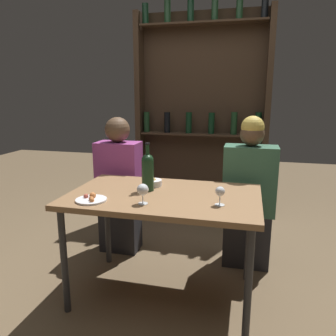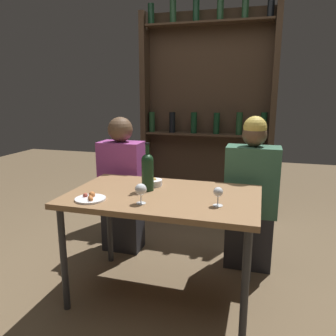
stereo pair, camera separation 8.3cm
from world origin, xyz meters
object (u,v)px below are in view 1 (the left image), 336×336
object	(u,v)px
seated_person_right	(249,197)
seated_person_left	(119,189)
wine_bottle	(148,170)
wine_glass_1	(220,192)
food_plate_0	(91,199)
snack_bowl	(153,183)
wine_glass_0	(143,190)

from	to	relation	value
seated_person_right	seated_person_left	bearing A→B (deg)	180.00
wine_bottle	wine_glass_1	distance (m)	0.54
wine_bottle	wine_glass_1	world-z (taller)	wine_bottle
wine_glass_1	seated_person_left	bearing A→B (deg)	142.47
wine_glass_1	food_plate_0	bearing A→B (deg)	-172.22
wine_glass_1	seated_person_right	size ratio (longest dim) A/B	0.09
snack_bowl	food_plate_0	bearing A→B (deg)	-123.85
wine_glass_0	food_plate_0	xyz separation A→B (m)	(-0.33, -0.02, -0.08)
snack_bowl	seated_person_left	bearing A→B (deg)	136.40
food_plate_0	seated_person_left	world-z (taller)	seated_person_left
seated_person_left	seated_person_right	size ratio (longest dim) A/B	0.98
seated_person_right	wine_bottle	bearing A→B (deg)	-141.90
wine_bottle	wine_glass_1	bearing A→B (deg)	-20.42
wine_glass_1	snack_bowl	world-z (taller)	wine_glass_1
seated_person_left	seated_person_right	xyz separation A→B (m)	(1.11, -0.00, 0.01)
food_plate_0	wine_bottle	bearing A→B (deg)	46.78
wine_bottle	snack_bowl	world-z (taller)	wine_bottle
wine_bottle	food_plate_0	world-z (taller)	wine_bottle
snack_bowl	seated_person_right	distance (m)	0.81
wine_glass_1	seated_person_left	distance (m)	1.21
wine_bottle	wine_glass_0	xyz separation A→B (m)	(0.05, -0.27, -0.06)
food_plate_0	seated_person_right	world-z (taller)	seated_person_right
wine_bottle	food_plate_0	size ratio (longest dim) A/B	1.71
food_plate_0	seated_person_left	distance (m)	0.86
wine_glass_1	food_plate_0	world-z (taller)	wine_glass_1
seated_person_left	wine_glass_1	bearing A→B (deg)	-37.53
wine_glass_1	snack_bowl	xyz separation A→B (m)	(-0.50, 0.31, -0.06)
wine_glass_0	wine_bottle	bearing A→B (deg)	101.02
wine_bottle	seated_person_right	distance (m)	0.91
wine_glass_1	snack_bowl	distance (m)	0.59
snack_bowl	wine_bottle	bearing A→B (deg)	-90.42
wine_glass_0	seated_person_left	size ratio (longest dim) A/B	0.10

